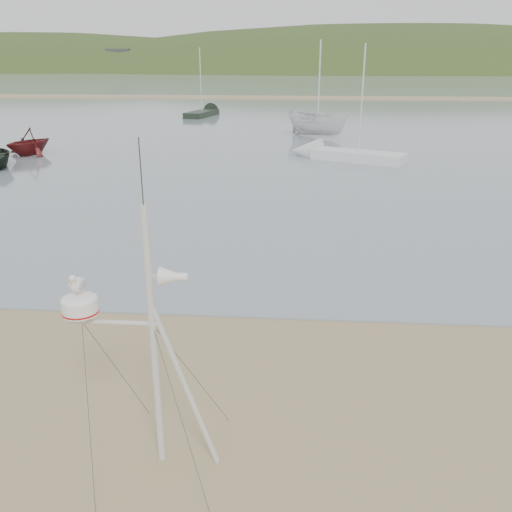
# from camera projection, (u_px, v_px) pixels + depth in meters

# --- Properties ---
(ground) EXTENTS (560.00, 560.00, 0.00)m
(ground) POSITION_uv_depth(u_px,v_px,m) (97.00, 436.00, 7.99)
(ground) COLOR #917C53
(ground) RESTS_ON ground
(water) EXTENTS (560.00, 256.00, 0.04)m
(water) POSITION_uv_depth(u_px,v_px,m) (289.00, 80.00, 131.47)
(water) COLOR gray
(water) RESTS_ON ground
(sandbar) EXTENTS (560.00, 7.00, 0.07)m
(sandbar) POSITION_uv_depth(u_px,v_px,m) (279.00, 98.00, 73.45)
(sandbar) COLOR #917C53
(sandbar) RESTS_ON water
(hill_ridge) EXTENTS (620.00, 180.00, 80.00)m
(hill_ridge) POSITION_uv_depth(u_px,v_px,m) (336.00, 119.00, 233.29)
(hill_ridge) COLOR #2A3C18
(hill_ridge) RESTS_ON ground
(far_cottages) EXTENTS (294.40, 6.30, 8.00)m
(far_cottages) POSITION_uv_depth(u_px,v_px,m) (301.00, 61.00, 189.75)
(far_cottages) COLOR beige
(far_cottages) RESTS_ON ground
(mast_rig) EXTENTS (1.97, 2.10, 4.44)m
(mast_rig) POSITION_uv_depth(u_px,v_px,m) (153.00, 395.00, 7.14)
(mast_rig) COLOR beige
(mast_rig) RESTS_ON ground
(boat_red) EXTENTS (2.89, 2.41, 2.88)m
(boat_red) POSITION_uv_depth(u_px,v_px,m) (26.00, 129.00, 30.16)
(boat_red) COLOR maroon
(boat_red) RESTS_ON water
(boat_white) EXTENTS (2.53, 2.52, 4.77)m
(boat_white) POSITION_uv_depth(u_px,v_px,m) (319.00, 101.00, 36.73)
(boat_white) COLOR silver
(boat_white) RESTS_ON water
(sailboat_dark_mid) EXTENTS (3.02, 6.81, 6.59)m
(sailboat_dark_mid) POSITION_uv_depth(u_px,v_px,m) (209.00, 112.00, 52.01)
(sailboat_dark_mid) COLOR black
(sailboat_dark_mid) RESTS_ON ground
(sailboat_white_near) EXTENTS (6.47, 4.12, 6.40)m
(sailboat_white_near) POSITION_uv_depth(u_px,v_px,m) (330.00, 153.00, 29.59)
(sailboat_white_near) COLOR silver
(sailboat_white_near) RESTS_ON ground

